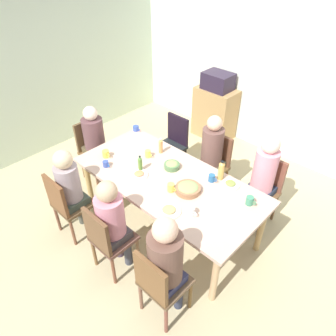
% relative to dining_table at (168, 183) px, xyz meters
% --- Properties ---
extents(ground_plane, '(6.57, 6.57, 0.00)m').
position_rel_dining_table_xyz_m(ground_plane, '(0.00, 0.00, -0.70)').
color(ground_plane, tan).
extents(wall_back, '(5.72, 0.12, 2.60)m').
position_rel_dining_table_xyz_m(wall_back, '(0.00, 2.49, 0.60)').
color(wall_back, silver).
rests_on(wall_back, ground_plane).
extents(wall_left, '(0.12, 5.10, 2.60)m').
position_rel_dining_table_xyz_m(wall_left, '(-2.80, 0.00, 0.60)').
color(wall_left, silver).
rests_on(wall_left, ground_plane).
extents(dining_table, '(2.28, 1.07, 0.76)m').
position_rel_dining_table_xyz_m(dining_table, '(0.00, 0.00, 0.00)').
color(dining_table, '#CEA892').
rests_on(dining_table, ground_plane).
extents(chair_0, '(0.40, 0.40, 0.90)m').
position_rel_dining_table_xyz_m(chair_0, '(-1.52, 0.00, -0.18)').
color(chair_0, brown).
rests_on(chair_0, ground_plane).
extents(person_0, '(0.30, 0.30, 1.18)m').
position_rel_dining_table_xyz_m(person_0, '(-1.43, 0.00, 0.01)').
color(person_0, brown).
rests_on(person_0, ground_plane).
extents(chair_1, '(0.40, 0.40, 0.90)m').
position_rel_dining_table_xyz_m(chair_1, '(0.00, 0.92, -0.18)').
color(chair_1, brown).
rests_on(chair_1, ground_plane).
extents(person_1, '(0.30, 0.30, 1.24)m').
position_rel_dining_table_xyz_m(person_1, '(-0.00, 0.83, 0.04)').
color(person_1, brown).
rests_on(person_1, ground_plane).
extents(chair_2, '(0.40, 0.40, 0.90)m').
position_rel_dining_table_xyz_m(chair_2, '(-0.76, -0.92, -0.18)').
color(chair_2, brown).
rests_on(chair_2, ground_plane).
extents(person_2, '(0.30, 0.30, 1.20)m').
position_rel_dining_table_xyz_m(person_2, '(-0.76, -0.82, 0.02)').
color(person_2, '#48483F').
rests_on(person_2, ground_plane).
extents(chair_3, '(0.40, 0.40, 0.90)m').
position_rel_dining_table_xyz_m(chair_3, '(0.00, -0.92, -0.18)').
color(chair_3, brown).
rests_on(chair_3, ground_plane).
extents(person_3, '(0.30, 0.30, 1.21)m').
position_rel_dining_table_xyz_m(person_3, '(0.00, -0.83, 0.03)').
color(person_3, '#453649').
rests_on(person_3, ground_plane).
extents(chair_4, '(0.40, 0.40, 0.90)m').
position_rel_dining_table_xyz_m(chair_4, '(0.76, 0.92, -0.18)').
color(chair_4, brown).
rests_on(chair_4, ground_plane).
extents(person_4, '(0.30, 0.30, 1.28)m').
position_rel_dining_table_xyz_m(person_4, '(0.76, 0.83, 0.06)').
color(person_4, '#25354E').
rests_on(person_4, ground_plane).
extents(chair_5, '(0.40, 0.40, 0.90)m').
position_rel_dining_table_xyz_m(chair_5, '(0.76, -0.92, -0.18)').
color(chair_5, brown).
rests_on(chair_5, ground_plane).
extents(person_5, '(0.31, 0.31, 1.26)m').
position_rel_dining_table_xyz_m(person_5, '(0.76, -0.83, 0.06)').
color(person_5, '#2D2B47').
rests_on(person_5, ground_plane).
extents(chair_6, '(0.40, 0.40, 0.90)m').
position_rel_dining_table_xyz_m(chair_6, '(-0.76, 0.92, -0.18)').
color(chair_6, black).
rests_on(chair_6, ground_plane).
extents(plate_0, '(0.21, 0.21, 0.04)m').
position_rel_dining_table_xyz_m(plate_0, '(0.59, 0.40, 0.08)').
color(plate_0, silver).
rests_on(plate_0, dining_table).
extents(plate_1, '(0.21, 0.21, 0.04)m').
position_rel_dining_table_xyz_m(plate_1, '(-0.28, -0.19, 0.08)').
color(plate_1, white).
rests_on(plate_1, dining_table).
extents(plate_2, '(0.25, 0.25, 0.04)m').
position_rel_dining_table_xyz_m(plate_2, '(0.37, -0.38, 0.08)').
color(plate_2, silver).
rests_on(plate_2, dining_table).
extents(bowl_0, '(0.28, 0.28, 0.08)m').
position_rel_dining_table_xyz_m(bowl_0, '(0.31, -0.01, 0.11)').
color(bowl_0, '#946946').
rests_on(bowl_0, dining_table).
extents(bowl_1, '(0.19, 0.19, 0.08)m').
position_rel_dining_table_xyz_m(bowl_1, '(-0.10, 0.18, 0.11)').
color(bowl_1, '#50794A').
rests_on(bowl_1, dining_table).
extents(cup_0, '(0.11, 0.07, 0.09)m').
position_rel_dining_table_xyz_m(cup_0, '(0.39, 0.31, 0.11)').
color(cup_0, '#296196').
rests_on(cup_0, dining_table).
extents(cup_1, '(0.11, 0.07, 0.09)m').
position_rel_dining_table_xyz_m(cup_1, '(-0.48, 0.14, 0.12)').
color(cup_1, '#EBC84E').
rests_on(cup_1, dining_table).
extents(cup_2, '(0.11, 0.07, 0.07)m').
position_rel_dining_table_xyz_m(cup_2, '(-0.70, -0.35, 0.11)').
color(cup_2, '#3951A1').
rests_on(cup_2, dining_table).
extents(cup_3, '(0.12, 0.08, 0.10)m').
position_rel_dining_table_xyz_m(cup_3, '(0.91, 0.27, 0.12)').
color(cup_3, '#418766').
rests_on(cup_3, dining_table).
extents(cup_4, '(0.12, 0.08, 0.09)m').
position_rel_dining_table_xyz_m(cup_4, '(-0.86, -0.22, 0.11)').
color(cup_4, yellow).
rests_on(cup_4, dining_table).
extents(cup_5, '(0.12, 0.08, 0.10)m').
position_rel_dining_table_xyz_m(cup_5, '(0.57, -0.26, 0.12)').
color(cup_5, white).
rests_on(cup_5, dining_table).
extents(cup_6, '(0.11, 0.08, 0.10)m').
position_rel_dining_table_xyz_m(cup_6, '(0.17, -0.14, 0.12)').
color(cup_6, '#E2C94F').
rests_on(cup_6, dining_table).
extents(cup_7, '(0.12, 0.09, 0.07)m').
position_rel_dining_table_xyz_m(cup_7, '(-1.08, 0.47, 0.10)').
color(cup_7, '#3752A5').
rests_on(cup_7, dining_table).
extents(bottle_0, '(0.05, 0.05, 0.21)m').
position_rel_dining_table_xyz_m(bottle_0, '(-0.43, 0.32, 0.17)').
color(bottle_0, tan).
rests_on(bottle_0, dining_table).
extents(bottle_1, '(0.05, 0.05, 0.20)m').
position_rel_dining_table_xyz_m(bottle_1, '(-0.35, -0.11, 0.16)').
color(bottle_1, '#558132').
rests_on(bottle_1, dining_table).
extents(bottle_2, '(0.07, 0.07, 0.24)m').
position_rel_dining_table_xyz_m(bottle_2, '(0.44, 0.41, 0.18)').
color(bottle_2, tan).
rests_on(bottle_2, dining_table).
extents(side_cabinet, '(0.70, 0.44, 0.90)m').
position_rel_dining_table_xyz_m(side_cabinet, '(-0.93, 2.19, -0.25)').
color(side_cabinet, tan).
rests_on(side_cabinet, ground_plane).
extents(microwave, '(0.48, 0.36, 0.28)m').
position_rel_dining_table_xyz_m(microwave, '(-0.93, 2.19, 0.34)').
color(microwave, '#281D32').
rests_on(microwave, side_cabinet).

